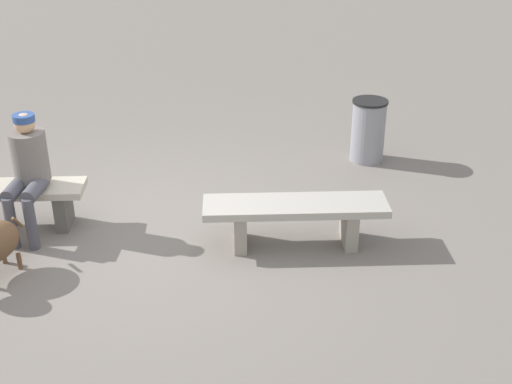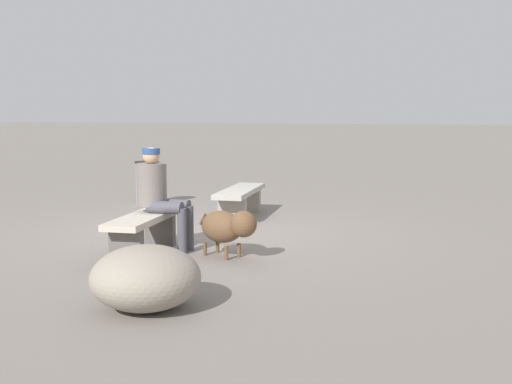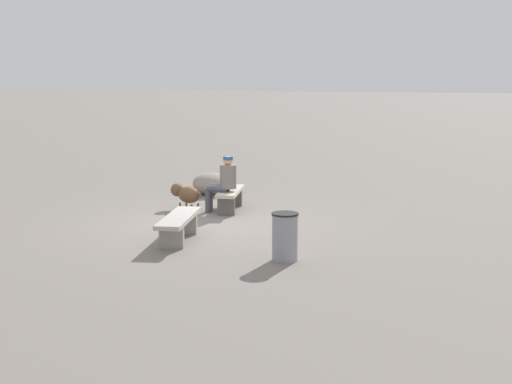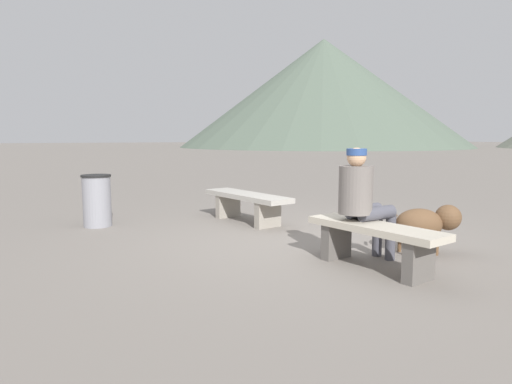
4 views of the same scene
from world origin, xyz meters
TOP-DOWN VIEW (x-y plane):
  - ground at (0.00, 0.00)m, footprint 210.00×210.00m
  - bench_left at (-1.51, -0.09)m, footprint 1.86×0.82m
  - bench_right at (1.41, 0.05)m, footprint 1.57×0.73m
  - seated_person at (1.15, 0.09)m, footprint 0.39×0.68m
  - dog at (1.17, 1.02)m, footprint 0.53×0.85m
  - trash_bin at (-2.17, -2.29)m, footprint 0.44×0.44m
  - boulder at (3.20, 1.26)m, footprint 1.32×1.32m

SIDE VIEW (x-z plane):
  - ground at x=0.00m, z-range -0.06..0.00m
  - boulder at x=3.20m, z-range 0.00..0.55m
  - bench_right at x=1.41m, z-range 0.10..0.57m
  - bench_left at x=-1.51m, z-range 0.10..0.57m
  - dog at x=1.17m, z-range 0.08..0.65m
  - trash_bin at x=-2.17m, z-range 0.00..0.79m
  - seated_person at x=1.15m, z-range 0.10..1.35m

